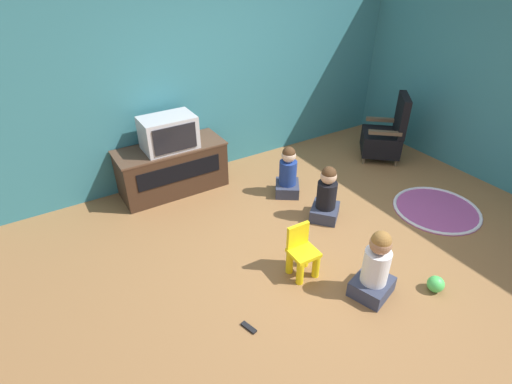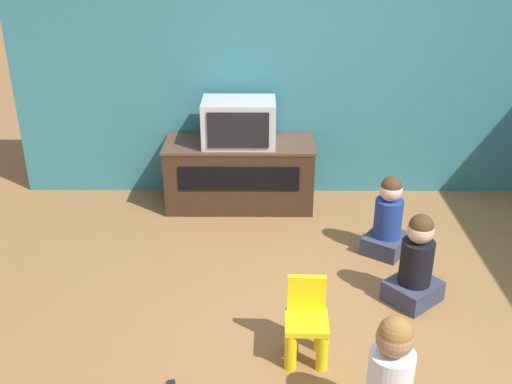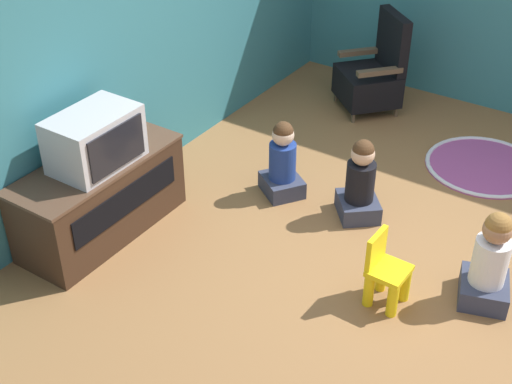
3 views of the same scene
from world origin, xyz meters
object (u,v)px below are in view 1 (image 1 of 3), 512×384
object	(u,v)px
tv_cabinet	(172,168)
yellow_kid_chair	(302,255)
child_watching_right	(288,174)
child_watching_center	(375,268)
black_armchair	(385,136)
child_watching_left	(326,196)
television	(169,133)
toy_ball	(436,284)
remote_control	(249,327)

from	to	relation	value
tv_cabinet	yellow_kid_chair	world-z (taller)	tv_cabinet
tv_cabinet	child_watching_right	xyz separation A→B (m)	(1.20, -0.86, -0.03)
yellow_kid_chair	child_watching_center	world-z (taller)	child_watching_center
black_armchair	yellow_kid_chair	bearing A→B (deg)	-21.15
yellow_kid_chair	child_watching_left	bearing A→B (deg)	38.28
child_watching_center	child_watching_right	bearing A→B (deg)	61.37
television	toy_ball	distance (m)	3.32
tv_cabinet	yellow_kid_chair	size ratio (longest dim) A/B	2.56
tv_cabinet	black_armchair	distance (m)	3.09
tv_cabinet	remote_control	world-z (taller)	tv_cabinet
child_watching_center	television	bearing A→B (deg)	90.03
child_watching_center	toy_ball	size ratio (longest dim) A/B	4.54
yellow_kid_chair	toy_ball	world-z (taller)	yellow_kid_chair
television	remote_control	world-z (taller)	television
black_armchair	toy_ball	size ratio (longest dim) A/B	6.20
child_watching_left	toy_ball	xyz separation A→B (m)	(0.12, -1.44, -0.21)
toy_ball	remote_control	xyz separation A→B (m)	(-1.70, 0.54, -0.07)
black_armchair	child_watching_left	xyz separation A→B (m)	(-1.72, -0.73, -0.07)
black_armchair	yellow_kid_chair	distance (m)	2.85
television	child_watching_center	xyz separation A→B (m)	(0.85, -2.64, -0.51)
television	black_armchair	size ratio (longest dim) A/B	0.66
tv_cabinet	child_watching_left	xyz separation A→B (m)	(1.26, -1.52, -0.03)
child_watching_center	toy_ball	xyz separation A→B (m)	(0.53, -0.29, -0.23)
child_watching_center	child_watching_right	size ratio (longest dim) A/B	1.07
black_armchair	child_watching_right	world-z (taller)	black_armchair
tv_cabinet	child_watching_right	size ratio (longest dim) A/B	2.05
television	child_watching_right	distance (m)	1.55
child_watching_left	child_watching_right	xyz separation A→B (m)	(-0.07, 0.66, -0.01)
black_armchair	child_watching_right	distance (m)	1.79
child_watching_right	remote_control	xyz separation A→B (m)	(-1.51, -1.57, -0.27)
yellow_kid_chair	child_watching_center	size ratio (longest dim) A/B	0.75
television	black_armchair	distance (m)	3.11
television	child_watching_center	world-z (taller)	television
black_armchair	yellow_kid_chair	world-z (taller)	black_armchair
child_watching_right	toy_ball	distance (m)	2.12
black_armchair	child_watching_center	distance (m)	2.84
tv_cabinet	child_watching_center	bearing A→B (deg)	-72.29
child_watching_left	child_watching_right	distance (m)	0.67
black_armchair	child_watching_center	size ratio (longest dim) A/B	1.37
child_watching_right	child_watching_center	bearing A→B (deg)	-156.09
television	child_watching_right	bearing A→B (deg)	-34.47
black_armchair	remote_control	distance (m)	3.69
child_watching_left	child_watching_right	world-z (taller)	child_watching_left
black_armchair	tv_cabinet	bearing A→B (deg)	-63.76
tv_cabinet	black_armchair	size ratio (longest dim) A/B	1.40
child_watching_center	yellow_kid_chair	bearing A→B (deg)	106.95
black_armchair	child_watching_left	bearing A→B (deg)	-25.94
television	yellow_kid_chair	xyz separation A→B (m)	(0.47, -2.08, -0.59)
tv_cabinet	black_armchair	xyz separation A→B (m)	(2.98, -0.79, 0.04)
television	yellow_kid_chair	bearing A→B (deg)	-77.36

